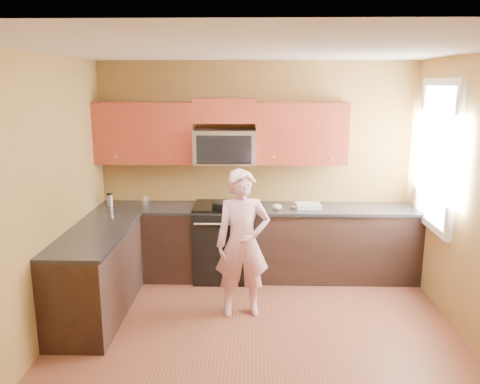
{
  "coord_description": "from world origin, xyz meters",
  "views": [
    {
      "loc": [
        -0.06,
        -4.14,
        2.44
      ],
      "look_at": [
        -0.2,
        1.3,
        1.2
      ],
      "focal_mm": 36.23,
      "sensor_mm": 36.0,
      "label": 1
    }
  ],
  "objects_px": {
    "woman": "(243,244)",
    "travel_mug": "(110,206)",
    "microwave": "(225,163)",
    "frying_pan": "(222,207)",
    "butter_tub": "(245,210)",
    "stove": "(225,241)"
  },
  "relations": [
    {
      "from": "microwave",
      "to": "woman",
      "type": "height_order",
      "value": "microwave"
    },
    {
      "from": "butter_tub",
      "to": "travel_mug",
      "type": "distance_m",
      "value": 1.7
    },
    {
      "from": "woman",
      "to": "frying_pan",
      "type": "distance_m",
      "value": 0.96
    },
    {
      "from": "stove",
      "to": "travel_mug",
      "type": "height_order",
      "value": "travel_mug"
    },
    {
      "from": "woman",
      "to": "frying_pan",
      "type": "height_order",
      "value": "woman"
    },
    {
      "from": "stove",
      "to": "frying_pan",
      "type": "relative_size",
      "value": 2.2
    },
    {
      "from": "stove",
      "to": "woman",
      "type": "height_order",
      "value": "woman"
    },
    {
      "from": "travel_mug",
      "to": "microwave",
      "type": "bearing_deg",
      "value": 4.2
    },
    {
      "from": "butter_tub",
      "to": "frying_pan",
      "type": "bearing_deg",
      "value": 170.96
    },
    {
      "from": "frying_pan",
      "to": "stove",
      "type": "bearing_deg",
      "value": 50.04
    },
    {
      "from": "woman",
      "to": "frying_pan",
      "type": "xyz_separation_m",
      "value": [
        -0.27,
        0.9,
        0.16
      ]
    },
    {
      "from": "woman",
      "to": "travel_mug",
      "type": "xyz_separation_m",
      "value": [
        -1.68,
        1.01,
        0.13
      ]
    },
    {
      "from": "microwave",
      "to": "stove",
      "type": "bearing_deg",
      "value": -90.0
    },
    {
      "from": "stove",
      "to": "woman",
      "type": "bearing_deg",
      "value": -76.22
    },
    {
      "from": "microwave",
      "to": "frying_pan",
      "type": "relative_size",
      "value": 1.76
    },
    {
      "from": "butter_tub",
      "to": "stove",
      "type": "bearing_deg",
      "value": 151.74
    },
    {
      "from": "woman",
      "to": "frying_pan",
      "type": "relative_size",
      "value": 3.64
    },
    {
      "from": "butter_tub",
      "to": "woman",
      "type": "bearing_deg",
      "value": -90.4
    },
    {
      "from": "travel_mug",
      "to": "butter_tub",
      "type": "bearing_deg",
      "value": -5.18
    },
    {
      "from": "stove",
      "to": "butter_tub",
      "type": "height_order",
      "value": "butter_tub"
    },
    {
      "from": "butter_tub",
      "to": "travel_mug",
      "type": "relative_size",
      "value": 0.67
    },
    {
      "from": "stove",
      "to": "woman",
      "type": "xyz_separation_m",
      "value": [
        0.24,
        -0.99,
        0.31
      ]
    }
  ]
}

